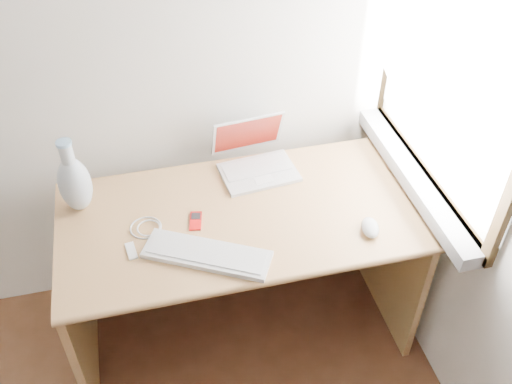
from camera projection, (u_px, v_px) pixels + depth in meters
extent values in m
cube|color=white|center=(456.00, 53.00, 1.93)|extent=(0.01, 0.90, 1.00)
cube|color=#97979A|center=(413.00, 176.00, 2.27)|extent=(0.10, 0.96, 0.06)
cube|color=white|center=(438.00, 47.00, 1.90)|extent=(0.02, 0.84, 0.92)
cube|color=tan|center=(240.00, 216.00, 2.20)|extent=(1.38, 0.69, 0.03)
cube|color=tan|center=(79.00, 308.00, 2.32)|extent=(0.03, 0.65, 0.70)
cube|color=tan|center=(388.00, 250.00, 2.56)|extent=(0.03, 0.65, 0.70)
cube|color=tan|center=(225.00, 206.00, 2.61)|extent=(1.33, 0.03, 0.46)
cube|color=silver|center=(259.00, 172.00, 2.37)|extent=(0.33, 0.24, 0.01)
cube|color=silver|center=(259.00, 171.00, 2.36)|extent=(0.29, 0.15, 0.00)
cube|color=silver|center=(253.00, 138.00, 2.38)|extent=(0.31, 0.11, 0.19)
cube|color=maroon|center=(253.00, 138.00, 2.38)|extent=(0.29, 0.09, 0.17)
cube|color=white|center=(207.00, 255.00, 2.02)|extent=(0.46, 0.34, 0.02)
cube|color=silver|center=(207.00, 252.00, 2.01)|extent=(0.42, 0.29, 0.00)
ellipsoid|color=silver|center=(370.00, 228.00, 2.10)|extent=(0.09, 0.12, 0.04)
cube|color=#AA0C0B|center=(196.00, 221.00, 2.15)|extent=(0.06, 0.11, 0.01)
cube|color=black|center=(196.00, 220.00, 2.15)|extent=(0.04, 0.04, 0.00)
torus|color=white|center=(146.00, 228.00, 2.13)|extent=(0.16, 0.16, 0.01)
cube|color=white|center=(131.00, 251.00, 2.04)|extent=(0.04, 0.09, 0.01)
ellipsoid|color=silver|center=(75.00, 185.00, 2.14)|extent=(0.12, 0.12, 0.23)
cylinder|color=silver|center=(67.00, 154.00, 2.04)|extent=(0.05, 0.05, 0.09)
cylinder|color=#8FBEE4|center=(64.00, 143.00, 2.01)|extent=(0.06, 0.06, 0.01)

